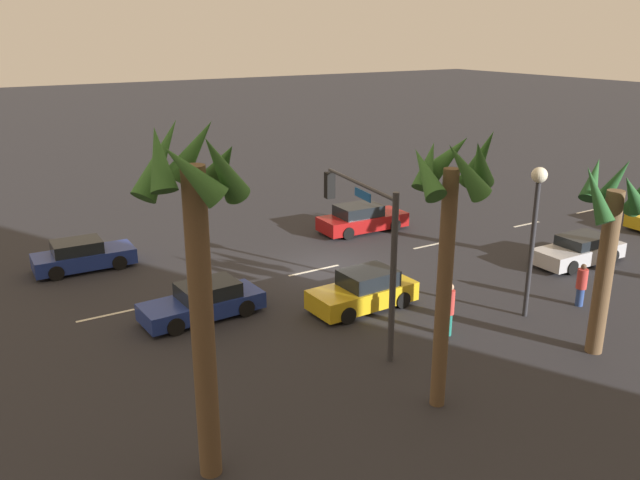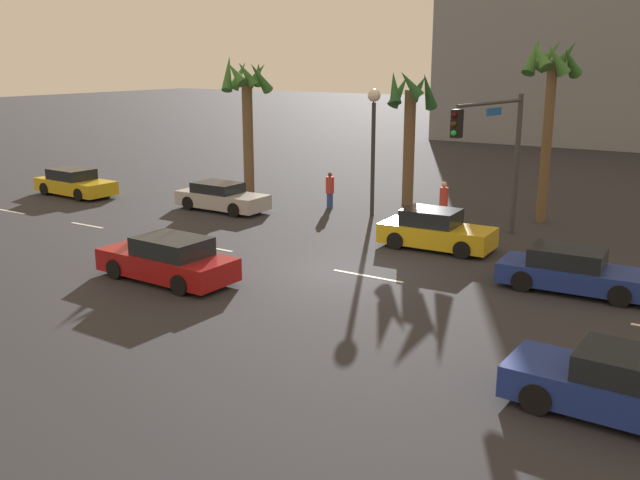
% 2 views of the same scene
% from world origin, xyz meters
% --- Properties ---
extents(ground_plane, '(220.00, 220.00, 0.00)m').
position_xyz_m(ground_plane, '(0.00, 0.00, 0.00)').
color(ground_plane, '#28282D').
extents(lane_stripe_0, '(2.28, 0.14, 0.01)m').
position_xyz_m(lane_stripe_0, '(-18.00, 0.00, 0.01)').
color(lane_stripe_0, silver).
rests_on(lane_stripe_0, ground_plane).
extents(lane_stripe_1, '(1.93, 0.14, 0.01)m').
position_xyz_m(lane_stripe_1, '(-12.65, 0.00, 0.01)').
color(lane_stripe_1, silver).
rests_on(lane_stripe_1, ground_plane).
extents(lane_stripe_2, '(2.37, 0.14, 0.01)m').
position_xyz_m(lane_stripe_2, '(-5.96, 0.00, 0.01)').
color(lane_stripe_2, silver).
rests_on(lane_stripe_2, ground_plane).
extents(lane_stripe_3, '(2.54, 0.14, 0.01)m').
position_xyz_m(lane_stripe_3, '(0.86, 0.00, 0.01)').
color(lane_stripe_3, silver).
rests_on(lane_stripe_3, ground_plane).
extents(car_0, '(4.74, 2.07, 1.43)m').
position_xyz_m(car_0, '(-4.32, -3.73, 0.66)').
color(car_0, maroon).
rests_on(car_0, ground_plane).
extents(car_1, '(4.29, 1.94, 1.35)m').
position_xyz_m(car_1, '(9.44, -5.49, 0.62)').
color(car_1, navy).
rests_on(car_1, ground_plane).
extents(car_2, '(4.67, 2.12, 1.36)m').
position_xyz_m(car_2, '(-18.64, 4.29, 0.63)').
color(car_2, gold).
rests_on(car_2, ground_plane).
extents(car_3, '(4.50, 1.89, 1.28)m').
position_xyz_m(car_3, '(-9.83, 5.46, 0.60)').
color(car_3, '#B7B7BC').
rests_on(car_3, ground_plane).
extents(car_4, '(4.19, 1.96, 1.46)m').
position_xyz_m(car_4, '(1.31, 4.40, 0.67)').
color(car_4, gold).
rests_on(car_4, ground_plane).
extents(car_5, '(4.52, 1.98, 1.31)m').
position_xyz_m(car_5, '(6.81, 2.02, 0.61)').
color(car_5, navy).
rests_on(car_5, ground_plane).
extents(traffic_signal, '(0.99, 5.13, 5.54)m').
position_xyz_m(traffic_signal, '(2.73, 6.44, 3.80)').
color(traffic_signal, '#38383D').
rests_on(traffic_signal, ground_plane).
extents(streetlamp, '(0.56, 0.56, 5.59)m').
position_xyz_m(streetlamp, '(-3.35, 8.15, 3.97)').
color(streetlamp, '#2D2D33').
rests_on(streetlamp, ground_plane).
extents(pedestrian_0, '(0.38, 0.38, 1.91)m').
position_xyz_m(pedestrian_0, '(0.18, 7.84, 1.01)').
color(pedestrian_0, '#1E7266').
rests_on(pedestrian_0, ground_plane).
extents(pedestrian_1, '(0.40, 0.40, 1.70)m').
position_xyz_m(pedestrian_1, '(-5.84, 8.60, 0.88)').
color(pedestrian_1, '#2D478C').
rests_on(pedestrian_1, ground_plane).
extents(palm_tree_1, '(2.38, 2.37, 7.88)m').
position_xyz_m(palm_tree_1, '(3.36, 11.02, 5.86)').
color(palm_tree_1, brown).
rests_on(palm_tree_1, ground_plane).
extents(palm_tree_2, '(2.46, 2.23, 6.45)m').
position_xyz_m(palm_tree_2, '(-3.09, 11.25, 4.39)').
color(palm_tree_2, brown).
rests_on(palm_tree_2, ground_plane).
extents(palm_tree_3, '(2.66, 2.32, 7.11)m').
position_xyz_m(palm_tree_3, '(-11.61, 9.80, 5.01)').
color(palm_tree_3, brown).
rests_on(palm_tree_3, ground_plane).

